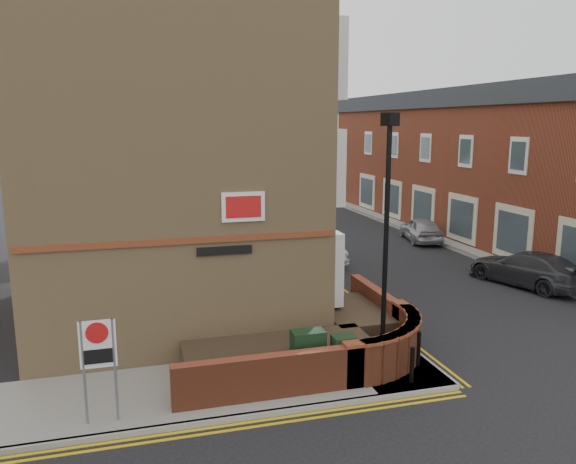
# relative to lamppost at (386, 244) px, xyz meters

# --- Properties ---
(ground) EXTENTS (120.00, 120.00, 0.00)m
(ground) POSITION_rel_lamppost_xyz_m (-1.60, -1.20, -3.34)
(ground) COLOR black
(ground) RESTS_ON ground
(pavement_corner) EXTENTS (13.00, 3.00, 0.12)m
(pavement_corner) POSITION_rel_lamppost_xyz_m (-5.10, 0.30, -3.28)
(pavement_corner) COLOR gray
(pavement_corner) RESTS_ON ground
(pavement_main) EXTENTS (2.00, 32.00, 0.12)m
(pavement_main) POSITION_rel_lamppost_xyz_m (0.40, 14.80, -3.28)
(pavement_main) COLOR gray
(pavement_main) RESTS_ON ground
(pavement_far) EXTENTS (4.00, 40.00, 0.12)m
(pavement_far) POSITION_rel_lamppost_xyz_m (11.40, 11.80, -3.28)
(pavement_far) COLOR gray
(pavement_far) RESTS_ON ground
(kerb_side) EXTENTS (13.00, 0.15, 0.12)m
(kerb_side) POSITION_rel_lamppost_xyz_m (-5.10, -1.20, -3.28)
(kerb_side) COLOR gray
(kerb_side) RESTS_ON ground
(kerb_main_near) EXTENTS (0.15, 32.00, 0.12)m
(kerb_main_near) POSITION_rel_lamppost_xyz_m (1.40, 14.80, -3.28)
(kerb_main_near) COLOR gray
(kerb_main_near) RESTS_ON ground
(kerb_main_far) EXTENTS (0.15, 40.00, 0.12)m
(kerb_main_far) POSITION_rel_lamppost_xyz_m (9.40, 11.80, -3.28)
(kerb_main_far) COLOR gray
(kerb_main_far) RESTS_ON ground
(yellow_lines_side) EXTENTS (13.00, 0.28, 0.01)m
(yellow_lines_side) POSITION_rel_lamppost_xyz_m (-5.10, -1.45, -3.34)
(yellow_lines_side) COLOR gold
(yellow_lines_side) RESTS_ON ground
(yellow_lines_main) EXTENTS (0.28, 32.00, 0.01)m
(yellow_lines_main) POSITION_rel_lamppost_xyz_m (1.65, 14.80, -3.34)
(yellow_lines_main) COLOR gold
(yellow_lines_main) RESTS_ON ground
(corner_building) EXTENTS (8.95, 10.40, 13.60)m
(corner_building) POSITION_rel_lamppost_xyz_m (-4.44, 6.80, 2.88)
(corner_building) COLOR tan
(corner_building) RESTS_ON ground
(garden_wall) EXTENTS (6.80, 6.00, 1.20)m
(garden_wall) POSITION_rel_lamppost_xyz_m (-1.60, 1.30, -3.34)
(garden_wall) COLOR brown
(garden_wall) RESTS_ON ground
(lamppost) EXTENTS (0.25, 0.50, 6.30)m
(lamppost) POSITION_rel_lamppost_xyz_m (0.00, 0.00, 0.00)
(lamppost) COLOR black
(lamppost) RESTS_ON pavement_corner
(utility_cabinet_large) EXTENTS (0.80, 0.45, 1.20)m
(utility_cabinet_large) POSITION_rel_lamppost_xyz_m (-1.90, 0.10, -2.62)
(utility_cabinet_large) COLOR #163217
(utility_cabinet_large) RESTS_ON pavement_corner
(utility_cabinet_small) EXTENTS (0.55, 0.40, 1.10)m
(utility_cabinet_small) POSITION_rel_lamppost_xyz_m (-1.10, -0.20, -2.67)
(utility_cabinet_small) COLOR #163217
(utility_cabinet_small) RESTS_ON pavement_corner
(bollard_near) EXTENTS (0.11, 0.11, 0.90)m
(bollard_near) POSITION_rel_lamppost_xyz_m (0.40, -0.80, -2.77)
(bollard_near) COLOR black
(bollard_near) RESTS_ON pavement_corner
(bollard_far) EXTENTS (0.11, 0.11, 0.90)m
(bollard_far) POSITION_rel_lamppost_xyz_m (1.00, -0.00, -2.77)
(bollard_far) COLOR black
(bollard_far) RESTS_ON pavement_corner
(zone_sign) EXTENTS (0.72, 0.07, 2.20)m
(zone_sign) POSITION_rel_lamppost_xyz_m (-6.60, -0.70, -1.70)
(zone_sign) COLOR slate
(zone_sign) RESTS_ON pavement_corner
(far_terrace) EXTENTS (5.40, 30.40, 8.00)m
(far_terrace) POSITION_rel_lamppost_xyz_m (12.90, 15.80, 0.70)
(far_terrace) COLOR brown
(far_terrace) RESTS_ON ground
(far_terrace_cream) EXTENTS (5.40, 12.40, 8.00)m
(far_terrace_cream) POSITION_rel_lamppost_xyz_m (12.90, 36.80, 0.71)
(far_terrace_cream) COLOR beige
(far_terrace_cream) RESTS_ON ground
(tree_near) EXTENTS (3.64, 3.65, 6.70)m
(tree_near) POSITION_rel_lamppost_xyz_m (0.40, 12.85, 1.36)
(tree_near) COLOR #382B1E
(tree_near) RESTS_ON pavement_main
(tree_mid) EXTENTS (4.03, 4.03, 7.42)m
(tree_mid) POSITION_rel_lamppost_xyz_m (0.40, 20.85, 1.85)
(tree_mid) COLOR #382B1E
(tree_mid) RESTS_ON pavement_main
(tree_far) EXTENTS (3.81, 3.81, 7.00)m
(tree_far) POSITION_rel_lamppost_xyz_m (0.40, 28.85, 1.57)
(tree_far) COLOR #382B1E
(tree_far) RESTS_ON pavement_main
(traffic_light_assembly) EXTENTS (0.20, 0.16, 4.20)m
(traffic_light_assembly) POSITION_rel_lamppost_xyz_m (0.80, 23.80, -0.56)
(traffic_light_assembly) COLOR black
(traffic_light_assembly) RESTS_ON pavement_main
(silver_car_near) EXTENTS (2.13, 4.19, 1.32)m
(silver_car_near) POSITION_rel_lamppost_xyz_m (2.00, 11.57, -2.69)
(silver_car_near) COLOR #B6B7BE
(silver_car_near) RESTS_ON ground
(red_car_main) EXTENTS (2.87, 5.15, 1.36)m
(red_car_main) POSITION_rel_lamppost_xyz_m (2.99, 21.01, -2.66)
(red_car_main) COLOR #A01132
(red_car_main) RESTS_ON ground
(grey_car_far) EXTENTS (3.13, 4.96, 1.34)m
(grey_car_far) POSITION_rel_lamppost_xyz_m (8.78, 5.74, -2.67)
(grey_car_far) COLOR #2F3034
(grey_car_far) RESTS_ON ground
(silver_car_far) EXTENTS (2.29, 4.03, 1.29)m
(silver_car_far) POSITION_rel_lamppost_xyz_m (8.90, 14.25, -2.70)
(silver_car_far) COLOR #9A9AA1
(silver_car_far) RESTS_ON ground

